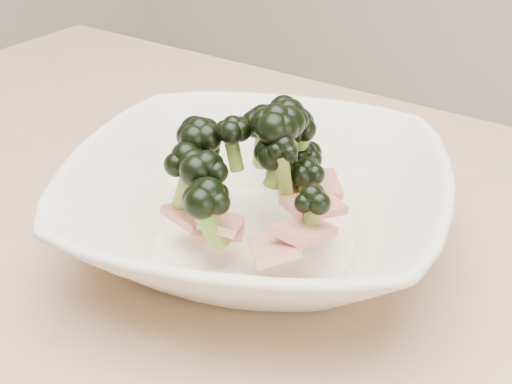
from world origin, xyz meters
TOP-DOWN VIEW (x-y plane):
  - dining_table at (0.00, 0.00)m, footprint 1.20×0.80m
  - broccoli_dish at (-0.00, 0.04)m, footprint 0.40×0.40m

SIDE VIEW (x-z plane):
  - dining_table at x=0.00m, z-range 0.28..1.03m
  - broccoli_dish at x=0.00m, z-range 0.73..0.86m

